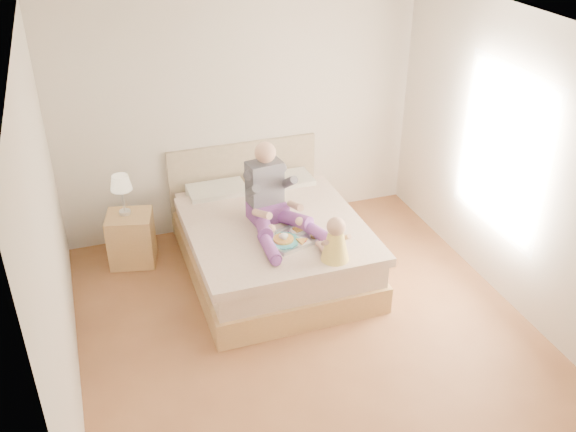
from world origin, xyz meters
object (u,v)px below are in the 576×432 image
object	(u,v)px
bed	(270,240)
adult	(273,202)
baby	(335,242)
nightstand	(131,238)
tray	(292,236)

from	to	relation	value
bed	adult	xyz separation A→B (m)	(-0.02, -0.17, 0.54)
bed	baby	world-z (taller)	baby
nightstand	tray	xyz separation A→B (m)	(1.41, -1.06, 0.36)
baby	nightstand	bearing A→B (deg)	131.59
bed	tray	xyz separation A→B (m)	(0.06, -0.50, 0.32)
bed	adult	world-z (taller)	adult
adult	nightstand	bearing A→B (deg)	142.63
nightstand	adult	xyz separation A→B (m)	(1.33, -0.73, 0.58)
tray	nightstand	bearing A→B (deg)	125.34
tray	baby	bearing A→B (deg)	-77.26
adult	baby	size ratio (longest dim) A/B	2.47
tray	baby	distance (m)	0.52
adult	tray	distance (m)	0.40
bed	nightstand	bearing A→B (deg)	157.33
nightstand	baby	xyz separation A→B (m)	(1.66, -1.49, 0.50)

